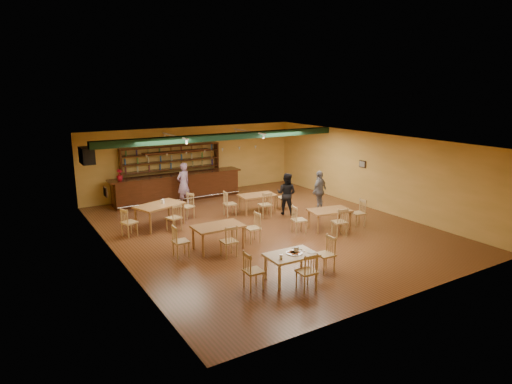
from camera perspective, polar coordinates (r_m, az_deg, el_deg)
floor at (r=15.22m, az=1.11°, el=-4.68°), size 12.00×12.00×0.00m
ceiling_beam at (r=16.99m, az=-3.96°, el=7.14°), size 10.00×0.30×0.25m
track_rail_left at (r=16.79m, az=-10.42°, el=7.11°), size 0.05×2.50×0.05m
track_rail_right at (r=18.18m, az=-0.90°, el=7.81°), size 0.05×2.50×0.05m
ac_unit at (r=16.82m, az=-20.93°, el=4.42°), size 0.34×0.70×0.48m
picture_left at (r=13.82m, az=-18.86°, el=0.01°), size 0.04×0.34×0.28m
picture_right at (r=18.24m, az=13.58°, el=3.52°), size 0.04×0.34×0.28m
bar_counter at (r=19.04m, az=-10.06°, el=0.62°), size 5.69×0.85×1.13m
back_bar_hutch at (r=19.50m, az=-10.81°, el=2.62°), size 4.40×0.40×2.28m
poinsettia at (r=18.18m, az=-17.20°, el=2.13°), size 0.32×0.32×0.44m
dining_table_a at (r=15.63m, az=-12.27°, el=-2.98°), size 1.82×1.42×0.80m
dining_table_b at (r=17.03m, az=0.18°, el=-1.47°), size 1.46×0.96×0.69m
dining_table_c at (r=13.28m, az=-4.88°, el=-5.83°), size 1.48×0.90×0.73m
dining_table_d at (r=15.21m, az=9.42°, el=-3.51°), size 1.51×1.07×0.69m
near_table at (r=11.29m, az=4.54°, el=-9.57°), size 1.29×0.86×0.68m
pizza_tray at (r=11.21m, az=4.95°, el=-7.84°), size 0.52×0.52×0.01m
parmesan_shaker at (r=10.82m, az=3.24°, el=-8.35°), size 0.08×0.08×0.11m
napkin_stack at (r=11.46m, az=5.33°, el=-7.31°), size 0.23×0.20×0.03m
pizza_server at (r=11.31m, az=5.38°, el=-7.59°), size 0.33×0.22×0.00m
side_plate at (r=11.31m, az=7.17°, el=-7.71°), size 0.23×0.23×0.01m
patron_bar at (r=18.20m, az=-9.35°, el=1.04°), size 0.74×0.61×1.74m
patron_right_a at (r=16.70m, az=3.95°, el=-0.22°), size 0.94×0.98×1.59m
patron_right_b at (r=17.32m, az=8.19°, el=0.16°), size 1.00×0.70×1.58m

